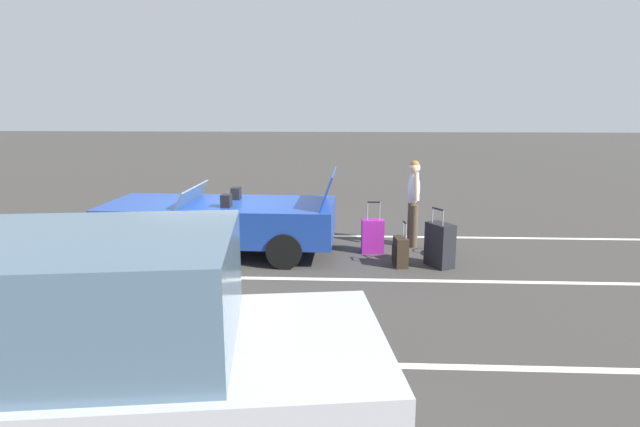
{
  "coord_description": "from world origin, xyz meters",
  "views": [
    {
      "loc": [
        -2.23,
        9.13,
        2.72
      ],
      "look_at": [
        -1.8,
        -0.04,
        0.75
      ],
      "focal_mm": 29.24,
      "sensor_mm": 36.0,
      "label": 1
    }
  ],
  "objects": [
    {
      "name": "duffel_bag",
      "position": [
        -4.08,
        -0.12,
        0.16
      ],
      "size": [
        0.6,
        0.7,
        0.34
      ],
      "rotation": [
        0.0,
        0.0,
        0.99
      ],
      "color": "#19723F",
      "rests_on": "ground_plane"
    },
    {
      "name": "lot_line_far",
      "position": [
        0.0,
        4.09,
        0.0
      ],
      "size": [
        18.0,
        0.12,
        0.01
      ],
      "primitive_type": "cube",
      "color": "silver",
      "rests_on": "ground_plane"
    },
    {
      "name": "convertible_car",
      "position": [
        0.2,
        -0.0,
        0.59
      ],
      "size": [
        4.2,
        1.91,
        1.53
      ],
      "rotation": [
        0.0,
        0.0,
        -0.02
      ],
      "color": "navy",
      "rests_on": "ground_plane"
    },
    {
      "name": "lot_line_near",
      "position": [
        0.0,
        -1.31,
        0.0
      ],
      "size": [
        18.0,
        0.12,
        0.01
      ],
      "primitive_type": "cube",
      "color": "silver",
      "rests_on": "ground_plane"
    },
    {
      "name": "parked_sedan_far",
      "position": [
        -0.34,
        5.79,
        0.89
      ],
      "size": [
        4.71,
        2.4,
        1.82
      ],
      "rotation": [
        0.0,
        0.0,
        0.14
      ],
      "color": "#B2B2B7",
      "rests_on": "ground_plane"
    },
    {
      "name": "suitcase_medium_bright",
      "position": [
        -2.76,
        -0.15,
        0.31
      ],
      "size": [
        0.41,
        0.28,
        0.97
      ],
      "rotation": [
        0.0,
        0.0,
        4.76
      ],
      "color": "#991E8C",
      "rests_on": "ground_plane"
    },
    {
      "name": "traveler_person",
      "position": [
        -3.55,
        -0.66,
        0.93
      ],
      "size": [
        0.26,
        0.61,
        1.65
      ],
      "rotation": [
        0.0,
        0.0,
        0.11
      ],
      "color": "#4C3F2D",
      "rests_on": "ground_plane"
    },
    {
      "name": "lot_line_mid",
      "position": [
        0.0,
        1.39,
        0.0
      ],
      "size": [
        18.0,
        0.12,
        0.01
      ],
      "primitive_type": "cube",
      "color": "silver",
      "rests_on": "ground_plane"
    },
    {
      "name": "suitcase_small_carryon",
      "position": [
        -3.19,
        0.66,
        0.25
      ],
      "size": [
        0.26,
        0.36,
        0.77
      ],
      "rotation": [
        0.0,
        0.0,
        0.13
      ],
      "color": "#2D2319",
      "rests_on": "ground_plane"
    },
    {
      "name": "ground_plane",
      "position": [
        0.0,
        0.0,
        0.0
      ],
      "size": [
        80.0,
        80.0,
        0.0
      ],
      "primitive_type": "plane",
      "color": "#383533"
    },
    {
      "name": "suitcase_large_black",
      "position": [
        -3.85,
        0.62,
        0.37
      ],
      "size": [
        0.48,
        0.56,
        1.01
      ],
      "rotation": [
        0.0,
        0.0,
        3.67
      ],
      "color": "black",
      "rests_on": "ground_plane"
    }
  ]
}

